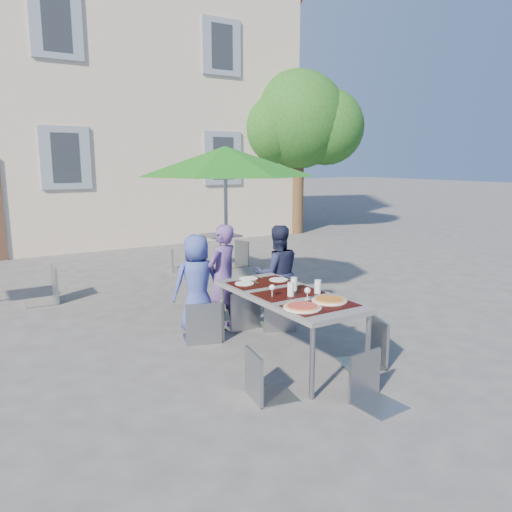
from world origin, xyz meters
TOP-DOWN VIEW (x-y plane):
  - ground at (0.00, 0.00)m, footprint 90.00×90.00m
  - building at (-0.00, 11.50)m, footprint 13.60×8.20m
  - tree at (6.55, 7.54)m, footprint 3.60×3.00m
  - dining_table at (0.65, -0.31)m, footprint 0.80×1.85m
  - pizza_near_left at (0.43, -0.84)m, footprint 0.37×0.37m
  - pizza_near_right at (0.81, -0.79)m, footprint 0.35×0.35m
  - glassware at (0.71, -0.41)m, footprint 0.55×0.43m
  - place_settings at (0.65, 0.32)m, footprint 0.70×0.45m
  - child_0 at (0.23, 1.09)m, footprint 0.65×0.46m
  - child_1 at (0.53, 0.97)m, footprint 0.58×0.49m
  - child_2 at (1.31, 0.88)m, footprint 0.71×0.53m
  - chair_0 at (0.10, 0.68)m, footprint 0.53×0.53m
  - chair_1 at (0.75, 0.86)m, footprint 0.44×0.44m
  - chair_2 at (1.13, 0.57)m, footprint 0.56×0.56m
  - chair_3 at (-0.06, -0.93)m, footprint 0.45×0.44m
  - chair_4 at (1.33, -0.86)m, footprint 0.54×0.53m
  - chair_5 at (0.72, -1.51)m, footprint 0.40×0.41m
  - patio_umbrella at (1.16, 2.03)m, footprint 2.64×2.64m
  - bg_chair_r_0 at (-1.18, 3.47)m, footprint 0.48×0.48m
  - cafe_table_1 at (2.23, 4.25)m, footprint 0.64×0.64m
  - bg_chair_l_1 at (1.39, 4.53)m, footprint 0.49×0.49m
  - bg_chair_r_1 at (2.67, 4.33)m, footprint 0.50×0.50m

SIDE VIEW (x-z plane):
  - ground at x=0.00m, z-range 0.00..0.00m
  - cafe_table_1 at x=2.23m, z-range 0.11..0.80m
  - chair_5 at x=0.72m, z-range 0.07..0.93m
  - bg_chair_l_1 at x=1.39m, z-range 0.07..0.94m
  - chair_3 at x=-0.06m, z-range 0.07..0.94m
  - chair_4 at x=1.33m, z-range 0.08..1.02m
  - chair_2 at x=1.13m, z-range 0.08..1.03m
  - chair_0 at x=0.10m, z-range 0.08..1.04m
  - bg_chair_r_1 at x=2.67m, z-range 0.08..1.05m
  - chair_1 at x=0.75m, z-range 0.08..1.05m
  - bg_chair_r_0 at x=-1.18m, z-range 0.09..1.14m
  - child_0 at x=0.23m, z-range 0.00..1.25m
  - child_2 at x=1.31m, z-range 0.00..1.31m
  - child_1 at x=0.53m, z-range 0.00..1.36m
  - dining_table at x=0.65m, z-range 0.32..1.07m
  - place_settings at x=0.65m, z-range 0.76..0.77m
  - pizza_near_right at x=0.81m, z-range 0.75..0.78m
  - pizza_near_left at x=0.43m, z-range 0.75..0.78m
  - glassware at x=0.71m, z-range 0.75..0.90m
  - patio_umbrella at x=1.16m, z-range 0.94..3.29m
  - tree at x=6.55m, z-range 0.90..5.60m
  - building at x=0.00m, z-range -0.70..10.40m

